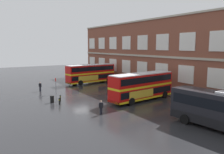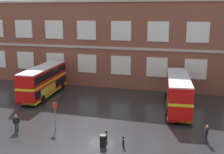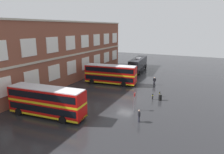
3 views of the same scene
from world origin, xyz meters
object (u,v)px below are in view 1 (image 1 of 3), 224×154
(safety_bollard_west, at_px, (60,98))
(safety_bollard_east, at_px, (59,101))
(station_litter_bin, at_px, (52,99))
(waiting_passenger, at_px, (101,107))
(double_decker_near, at_px, (91,73))
(bus_stand_flag, at_px, (56,84))
(double_decker_middle, at_px, (142,86))
(second_passenger, at_px, (40,86))

(safety_bollard_west, bearing_deg, safety_bollard_east, -23.38)
(safety_bollard_west, xyz_separation_m, safety_bollard_east, (1.82, -0.79, 0.00))
(station_litter_bin, bearing_deg, safety_bollard_west, 93.36)
(waiting_passenger, distance_m, station_litter_bin, 9.30)
(double_decker_near, height_order, bus_stand_flag, double_decker_near)
(double_decker_middle, height_order, waiting_passenger, double_decker_middle)
(double_decker_near, relative_size, second_passenger, 6.58)
(second_passenger, bearing_deg, waiting_passenger, 7.81)
(double_decker_near, distance_m, double_decker_middle, 18.38)
(second_passenger, height_order, bus_stand_flag, bus_stand_flag)
(double_decker_near, relative_size, double_decker_middle, 1.00)
(second_passenger, bearing_deg, bus_stand_flag, 28.38)
(station_litter_bin, distance_m, safety_bollard_east, 1.81)
(double_decker_middle, bearing_deg, bus_stand_flag, -140.46)
(bus_stand_flag, relative_size, safety_bollard_west, 2.84)
(double_decker_near, distance_m, safety_bollard_east, 19.05)
(safety_bollard_east, bearing_deg, station_litter_bin, -165.03)
(double_decker_middle, height_order, safety_bollard_west, double_decker_middle)
(waiting_passenger, height_order, station_litter_bin, waiting_passenger)
(double_decker_near, xyz_separation_m, safety_bollard_east, (14.52, -12.22, -1.66))
(station_litter_bin, relative_size, safety_bollard_west, 1.08)
(waiting_passenger, bearing_deg, second_passenger, -172.19)
(double_decker_middle, distance_m, waiting_passenger, 9.41)
(bus_stand_flag, relative_size, station_litter_bin, 2.62)
(bus_stand_flag, bearing_deg, safety_bollard_east, -15.07)
(waiting_passenger, relative_size, safety_bollard_west, 1.79)
(double_decker_near, height_order, safety_bollard_west, double_decker_near)
(second_passenger, relative_size, bus_stand_flag, 0.63)
(double_decker_middle, distance_m, second_passenger, 18.59)
(second_passenger, xyz_separation_m, bus_stand_flag, (3.32, 1.79, 0.70))
(double_decker_middle, xyz_separation_m, safety_bollard_west, (-5.67, -10.70, -1.66))
(double_decker_near, bearing_deg, safety_bollard_east, -40.08)
(waiting_passenger, distance_m, safety_bollard_east, 7.51)
(safety_bollard_east, bearing_deg, waiting_passenger, 21.14)
(double_decker_near, bearing_deg, bus_stand_flag, -55.73)
(station_litter_bin, height_order, safety_bollard_east, station_litter_bin)
(bus_stand_flag, xyz_separation_m, safety_bollard_west, (5.77, -1.26, -1.14))
(station_litter_bin, height_order, safety_bollard_west, station_litter_bin)
(safety_bollard_west, relative_size, safety_bollard_east, 1.00)
(second_passenger, relative_size, safety_bollard_west, 1.79)
(waiting_passenger, height_order, safety_bollard_east, waiting_passenger)
(double_decker_middle, xyz_separation_m, station_litter_bin, (-5.59, -11.95, -1.63))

